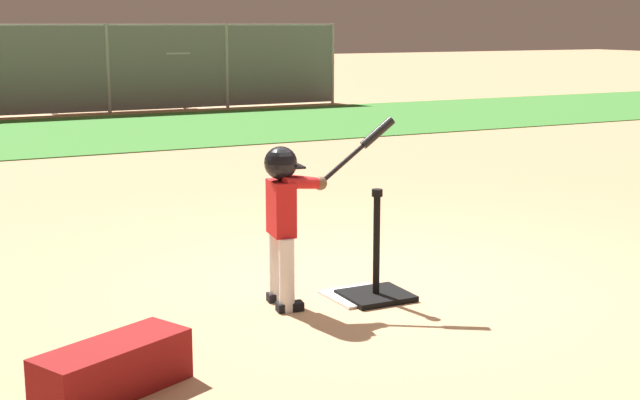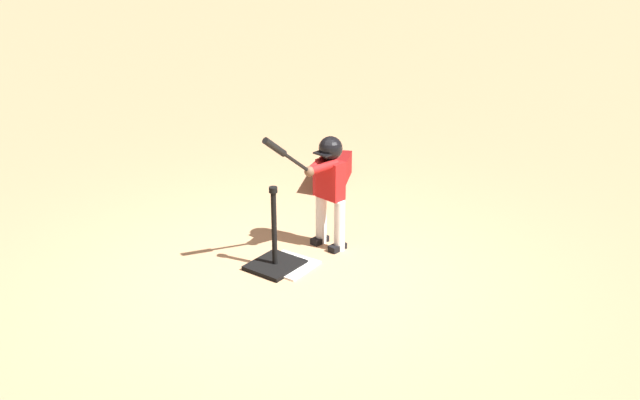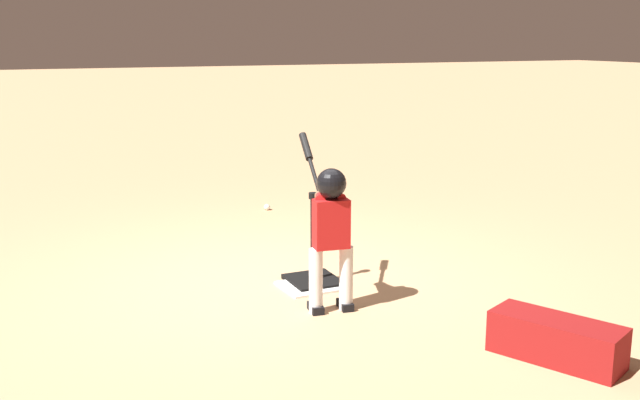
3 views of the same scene
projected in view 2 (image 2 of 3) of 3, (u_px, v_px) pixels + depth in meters
name	position (u px, v px, depth m)	size (l,w,h in m)	color
ground_plane	(288.00, 280.00, 6.62)	(90.00, 90.00, 0.00)	tan
home_plate	(288.00, 265.00, 6.87)	(0.44, 0.44, 0.02)	white
batting_tee	(275.00, 257.00, 6.82)	(0.46, 0.41, 0.79)	black
batter_child	(328.00, 179.00, 6.98)	(0.93, 0.36, 1.28)	silver
equipment_bag	(333.00, 172.00, 8.79)	(0.84, 0.32, 0.28)	maroon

